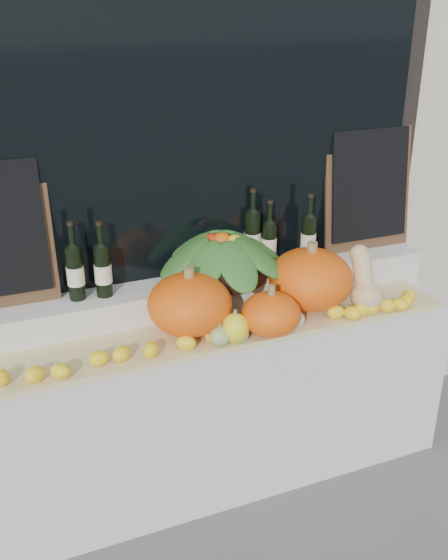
# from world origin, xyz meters

# --- Properties ---
(display_sill) EXTENTS (2.30, 0.55, 0.88)m
(display_sill) POSITION_xyz_m (0.00, 1.52, 0.44)
(display_sill) COLOR silver
(display_sill) RESTS_ON ground
(rear_tier) EXTENTS (2.30, 0.25, 0.16)m
(rear_tier) POSITION_xyz_m (0.00, 1.68, 0.96)
(rear_tier) COLOR silver
(rear_tier) RESTS_ON display_sill
(straw_bedding) EXTENTS (2.10, 0.32, 0.02)m
(straw_bedding) POSITION_xyz_m (0.00, 1.40, 0.89)
(straw_bedding) COLOR tan
(straw_bedding) RESTS_ON display_sill
(pumpkin_left) EXTENTS (0.46, 0.46, 0.26)m
(pumpkin_left) POSITION_xyz_m (-0.16, 1.44, 1.04)
(pumpkin_left) COLOR #F75D0D
(pumpkin_left) RESTS_ON straw_bedding
(pumpkin_right) EXTENTS (0.48, 0.48, 0.28)m
(pumpkin_right) POSITION_xyz_m (0.44, 1.46, 1.05)
(pumpkin_right) COLOR #F75D0D
(pumpkin_right) RESTS_ON straw_bedding
(pumpkin_center) EXTENTS (0.31, 0.31, 0.19)m
(pumpkin_center) POSITION_xyz_m (0.15, 1.29, 1.00)
(pumpkin_center) COLOR #F75D0D
(pumpkin_center) RESTS_ON straw_bedding
(butternut_squash) EXTENTS (0.16, 0.21, 0.30)m
(butternut_squash) POSITION_xyz_m (0.67, 1.35, 1.03)
(butternut_squash) COLOR #DAB480
(butternut_squash) RESTS_ON straw_bedding
(decorative_gourds) EXTENTS (0.46, 0.12, 0.15)m
(decorative_gourds) POSITION_xyz_m (0.07, 1.28, 0.96)
(decorative_gourds) COLOR #306E21
(decorative_gourds) RESTS_ON straw_bedding
(lemon_heap) EXTENTS (2.20, 0.16, 0.06)m
(lemon_heap) POSITION_xyz_m (0.00, 1.29, 0.94)
(lemon_heap) COLOR yellow
(lemon_heap) RESTS_ON straw_bedding
(produce_bowl) EXTENTS (0.65, 0.65, 0.23)m
(produce_bowl) POSITION_xyz_m (0.08, 1.66, 1.15)
(produce_bowl) COLOR black
(produce_bowl) RESTS_ON rear_tier
(wine_bottle_far_left) EXTENTS (0.08, 0.08, 0.36)m
(wine_bottle_far_left) POSITION_xyz_m (-0.60, 1.67, 1.17)
(wine_bottle_far_left) COLOR black
(wine_bottle_far_left) RESTS_ON rear_tier
(wine_bottle_near_left) EXTENTS (0.08, 0.08, 0.35)m
(wine_bottle_near_left) POSITION_xyz_m (-0.49, 1.66, 1.16)
(wine_bottle_near_left) COLOR black
(wine_bottle_near_left) RESTS_ON rear_tier
(wine_bottle_tall) EXTENTS (0.08, 0.08, 0.39)m
(wine_bottle_tall) POSITION_xyz_m (0.26, 1.73, 1.18)
(wine_bottle_tall) COLOR black
(wine_bottle_tall) RESTS_ON rear_tier
(wine_bottle_near_right) EXTENTS (0.08, 0.08, 0.33)m
(wine_bottle_near_right) POSITION_xyz_m (0.34, 1.70, 1.15)
(wine_bottle_near_right) COLOR black
(wine_bottle_near_right) RESTS_ON rear_tier
(wine_bottle_far_right) EXTENTS (0.08, 0.08, 0.35)m
(wine_bottle_far_right) POSITION_xyz_m (0.54, 1.67, 1.16)
(wine_bottle_far_right) COLOR black
(wine_bottle_far_right) RESTS_ON rear_tier
(chalkboard_right) EXTENTS (0.50, 0.10, 0.62)m
(chalkboard_right) POSITION_xyz_m (0.92, 1.74, 1.36)
(chalkboard_right) COLOR #4C331E
(chalkboard_right) RESTS_ON rear_tier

